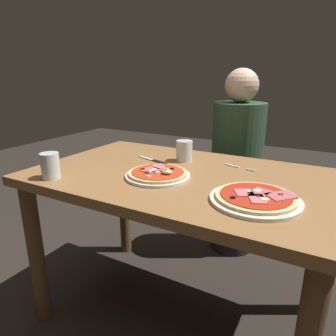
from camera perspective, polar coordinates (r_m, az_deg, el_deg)
The scene contains 9 objects.
ground_plane at distance 1.66m, azimuth 1.96°, elevation -25.87°, with size 8.00×8.00×0.00m, color #28231E.
dining_table at distance 1.32m, azimuth 2.24°, elevation -5.70°, with size 1.25×0.79×0.74m.
pizza_foreground at distance 1.22m, azimuth -1.94°, elevation -1.21°, with size 0.27×0.27×0.05m.
pizza_across_left at distance 1.03m, azimuth 16.37°, elevation -5.58°, with size 0.30×0.30×0.03m.
water_glass_near at distance 1.29m, azimuth -21.51°, elevation 0.12°, with size 0.07×0.07×0.10m.
water_glass_far at distance 1.45m, azimuth 3.12°, elevation 3.04°, with size 0.08×0.08×0.10m.
fork at distance 1.39m, azimuth 13.14°, elevation 0.19°, with size 0.16×0.05×0.00m.
knife at distance 1.46m, azimuth -2.66°, elevation 1.47°, with size 0.19×0.07×0.01m.
diner_person at distance 1.97m, azimuth 12.82°, elevation -0.15°, with size 0.32×0.32×1.18m.
Camera 1 is at (0.54, -1.09, 1.14)m, focal length 31.95 mm.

